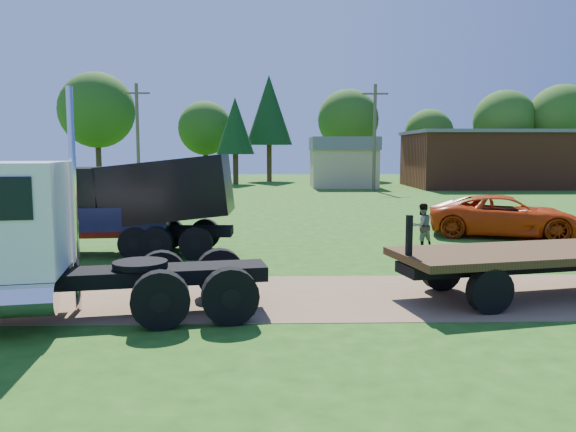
{
  "coord_description": "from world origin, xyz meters",
  "views": [
    {
      "loc": [
        -2.55,
        -12.87,
        3.4
      ],
      "look_at": [
        -2.16,
        2.65,
        1.6
      ],
      "focal_mm": 35.0,
      "sensor_mm": 36.0,
      "label": 1
    }
  ],
  "objects_px": {
    "white_semi_tractor": "(12,242)",
    "orange_pickup": "(506,216)",
    "black_dump_truck": "(126,199)",
    "navy_truck": "(59,212)",
    "flatbed_trailer": "(557,259)"
  },
  "relations": [
    {
      "from": "white_semi_tractor",
      "to": "orange_pickup",
      "type": "bearing_deg",
      "value": 26.6
    },
    {
      "from": "black_dump_truck",
      "to": "navy_truck",
      "type": "bearing_deg",
      "value": -171.59
    },
    {
      "from": "white_semi_tractor",
      "to": "black_dump_truck",
      "type": "bearing_deg",
      "value": 76.96
    },
    {
      "from": "black_dump_truck",
      "to": "navy_truck",
      "type": "height_order",
      "value": "black_dump_truck"
    },
    {
      "from": "white_semi_tractor",
      "to": "flatbed_trailer",
      "type": "xyz_separation_m",
      "value": [
        11.87,
        1.83,
        -0.75
      ]
    },
    {
      "from": "white_semi_tractor",
      "to": "flatbed_trailer",
      "type": "distance_m",
      "value": 12.04
    },
    {
      "from": "flatbed_trailer",
      "to": "navy_truck",
      "type": "bearing_deg",
      "value": 146.51
    },
    {
      "from": "flatbed_trailer",
      "to": "orange_pickup",
      "type": "bearing_deg",
      "value": 62.25
    },
    {
      "from": "white_semi_tractor",
      "to": "navy_truck",
      "type": "distance_m",
      "value": 7.41
    },
    {
      "from": "white_semi_tractor",
      "to": "black_dump_truck",
      "type": "distance_m",
      "value": 7.46
    },
    {
      "from": "flatbed_trailer",
      "to": "white_semi_tractor",
      "type": "bearing_deg",
      "value": 176.66
    },
    {
      "from": "white_semi_tractor",
      "to": "navy_truck",
      "type": "xyz_separation_m",
      "value": [
        -1.81,
        7.19,
        -0.16
      ]
    },
    {
      "from": "black_dump_truck",
      "to": "flatbed_trailer",
      "type": "distance_m",
      "value": 12.9
    },
    {
      "from": "white_semi_tractor",
      "to": "black_dump_truck",
      "type": "xyz_separation_m",
      "value": [
        0.31,
        7.45,
        0.2
      ]
    },
    {
      "from": "white_semi_tractor",
      "to": "navy_truck",
      "type": "height_order",
      "value": "white_semi_tractor"
    }
  ]
}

